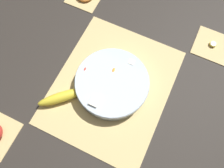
# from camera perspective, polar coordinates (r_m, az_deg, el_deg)

# --- Properties ---
(ground_plane) EXTENTS (6.00, 6.00, 0.00)m
(ground_plane) POSITION_cam_1_polar(r_m,az_deg,el_deg) (0.83, 0.00, -0.64)
(ground_plane) COLOR #2D2823
(bamboo_mat_center) EXTENTS (0.51, 0.42, 0.01)m
(bamboo_mat_center) POSITION_cam_1_polar(r_m,az_deg,el_deg) (0.83, 0.00, -0.57)
(bamboo_mat_center) COLOR #D6B775
(bamboo_mat_center) RESTS_ON ground_plane
(coaster_mat_near_right) EXTENTS (0.14, 0.14, 0.01)m
(coaster_mat_near_right) POSITION_cam_1_polar(r_m,az_deg,el_deg) (0.99, 24.72, 9.23)
(coaster_mat_near_right) COLOR #D6B775
(coaster_mat_near_right) RESTS_ON ground_plane
(fruit_salad_bowl) EXTENTS (0.27, 0.27, 0.06)m
(fruit_salad_bowl) POSITION_cam_1_polar(r_m,az_deg,el_deg) (0.80, -0.02, 0.19)
(fruit_salad_bowl) COLOR silver
(fruit_salad_bowl) RESTS_ON bamboo_mat_center
(whole_banana) EXTENTS (0.15, 0.16, 0.04)m
(whole_banana) POSITION_cam_1_polar(r_m,az_deg,el_deg) (0.81, -12.75, -3.25)
(whole_banana) COLOR yellow
(whole_banana) RESTS_ON bamboo_mat_center
(banana_coin_single) EXTENTS (0.03, 0.03, 0.01)m
(banana_coin_single) POSITION_cam_1_polar(r_m,az_deg,el_deg) (0.99, 24.89, 9.44)
(banana_coin_single) COLOR beige
(banana_coin_single) RESTS_ON coaster_mat_near_right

